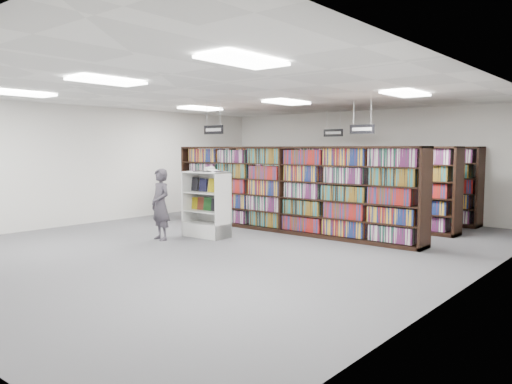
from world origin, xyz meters
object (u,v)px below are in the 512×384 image
Objects in this scene: bookshelf_row_near at (286,189)px; endcap_display at (207,215)px; open_book at (210,170)px; shopper at (161,204)px.

endcap_display is at bearing -120.08° from bookshelf_row_near.
bookshelf_row_near is 2.07m from endcap_display.
open_book is at bearing 32.59° from endcap_display.
bookshelf_row_near reaches higher than shopper.
bookshelf_row_near is at bearing 70.62° from shopper.
shopper reaches higher than endcap_display.
shopper is at bearing -119.06° from bookshelf_row_near.
open_book is 0.49× the size of shopper.
shopper is at bearing -134.29° from open_book.
open_book is at bearing -119.28° from bookshelf_row_near.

